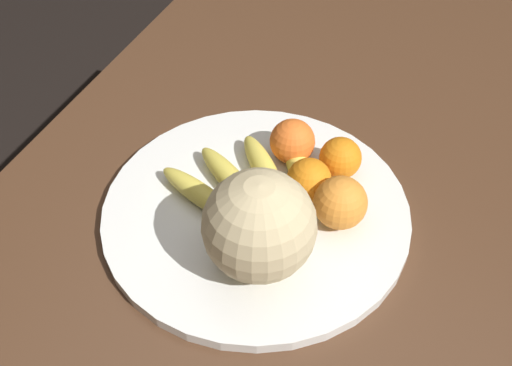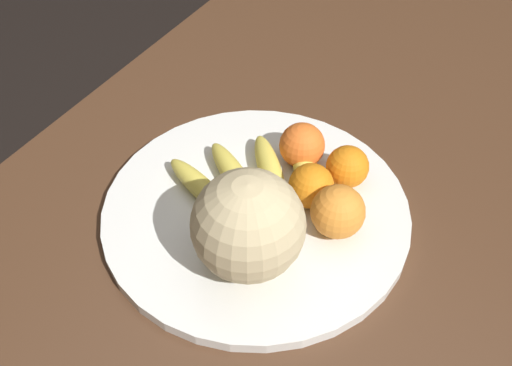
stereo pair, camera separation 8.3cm
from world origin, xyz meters
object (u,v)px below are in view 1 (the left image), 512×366
object	(u,v)px
kitchen_table	(304,231)
melon	(259,226)
fruit_bowl	(256,211)
orange_front_left	(340,203)
orange_back_left	(309,180)
orange_front_right	(340,158)
orange_mid_center	(292,141)
banana_bunch	(249,176)

from	to	relation	value
kitchen_table	melon	size ratio (longest dim) A/B	10.51
fruit_bowl	orange_front_left	world-z (taller)	orange_front_left
fruit_bowl	orange_back_left	world-z (taller)	orange_back_left
orange_front_right	orange_back_left	size ratio (longest dim) A/B	0.97
fruit_bowl	orange_mid_center	bearing A→B (deg)	174.06
orange_front_left	orange_back_left	world-z (taller)	orange_front_left
fruit_bowl	melon	world-z (taller)	melon
melon	orange_front_right	bearing A→B (deg)	166.17
banana_bunch	orange_mid_center	distance (m)	0.09
melon	orange_front_right	xyz separation A→B (m)	(-0.20, 0.05, -0.04)
orange_front_left	orange_mid_center	bearing A→B (deg)	-132.78
kitchen_table	banana_bunch	world-z (taller)	banana_bunch
fruit_bowl	melon	size ratio (longest dim) A/B	3.04
orange_back_left	melon	bearing A→B (deg)	-8.85
fruit_bowl	melon	distance (m)	0.13
banana_bunch	melon	bearing A→B (deg)	158.72
melon	banana_bunch	distance (m)	0.15
melon	orange_mid_center	distance (m)	0.21
melon	orange_back_left	bearing A→B (deg)	171.15
kitchen_table	fruit_bowl	world-z (taller)	fruit_bowl
melon	banana_bunch	bearing A→B (deg)	-151.70
orange_mid_center	fruit_bowl	bearing A→B (deg)	-5.94
kitchen_table	orange_mid_center	xyz separation A→B (m)	(-0.04, -0.04, 0.14)
kitchen_table	orange_front_left	bearing A→B (deg)	49.33
fruit_bowl	kitchen_table	bearing A→B (deg)	142.55
melon	fruit_bowl	bearing A→B (deg)	-155.33
kitchen_table	orange_front_right	bearing A→B (deg)	139.23
orange_front_left	fruit_bowl	bearing A→B (deg)	-80.29
fruit_bowl	orange_back_left	xyz separation A→B (m)	(-0.05, 0.06, 0.04)
melon	orange_back_left	world-z (taller)	melon
orange_front_left	orange_front_right	size ratio (longest dim) A/B	1.18
orange_mid_center	orange_back_left	distance (m)	0.08
orange_mid_center	orange_back_left	size ratio (longest dim) A/B	1.06
fruit_bowl	orange_back_left	bearing A→B (deg)	128.53
orange_front_left	orange_mid_center	xyz separation A→B (m)	(-0.10, -0.10, -0.00)
orange_front_right	kitchen_table	bearing A→B (deg)	-40.77
orange_front_left	orange_front_right	xyz separation A→B (m)	(-0.09, -0.03, -0.01)
kitchen_table	banana_bunch	size ratio (longest dim) A/B	6.54
orange_front_right	orange_back_left	xyz separation A→B (m)	(0.06, -0.03, 0.00)
orange_mid_center	orange_front_left	bearing A→B (deg)	47.22
kitchen_table	orange_back_left	xyz separation A→B (m)	(0.02, 0.01, 0.14)
fruit_bowl	banana_bunch	world-z (taller)	banana_bunch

